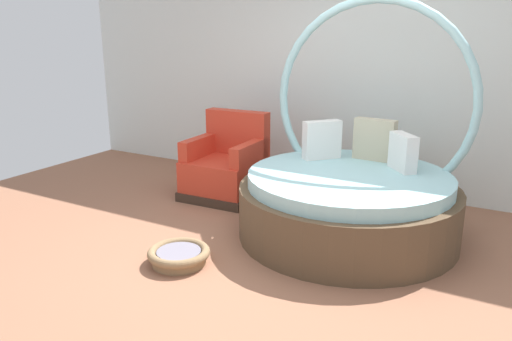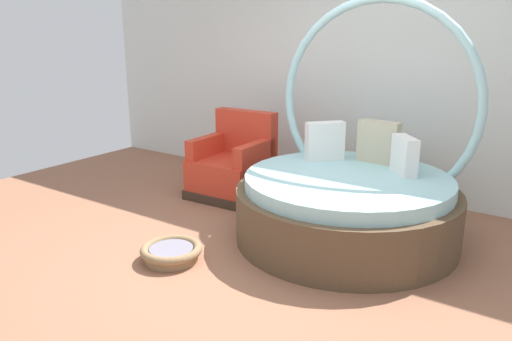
% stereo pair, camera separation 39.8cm
% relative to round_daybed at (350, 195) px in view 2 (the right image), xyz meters
% --- Properties ---
extents(ground_plane, '(8.00, 8.00, 0.02)m').
position_rel_round_daybed_xyz_m(ground_plane, '(-0.37, -0.91, -0.41)').
color(ground_plane, '#936047').
extents(back_wall, '(8.00, 0.12, 3.00)m').
position_rel_round_daybed_xyz_m(back_wall, '(-0.37, 1.39, 1.09)').
color(back_wall, silver).
rests_on(back_wall, ground_plane).
extents(round_daybed, '(1.98, 1.98, 2.15)m').
position_rel_round_daybed_xyz_m(round_daybed, '(0.00, 0.00, 0.00)').
color(round_daybed, brown).
rests_on(round_daybed, ground_plane).
extents(red_armchair, '(0.83, 0.83, 0.94)m').
position_rel_round_daybed_xyz_m(red_armchair, '(-1.58, 0.36, -0.07)').
color(red_armchair, '#38281E').
rests_on(red_armchair, ground_plane).
extents(pet_basket, '(0.51, 0.51, 0.13)m').
position_rel_round_daybed_xyz_m(pet_basket, '(-1.00, -1.29, -0.33)').
color(pet_basket, '#8E704C').
rests_on(pet_basket, ground_plane).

